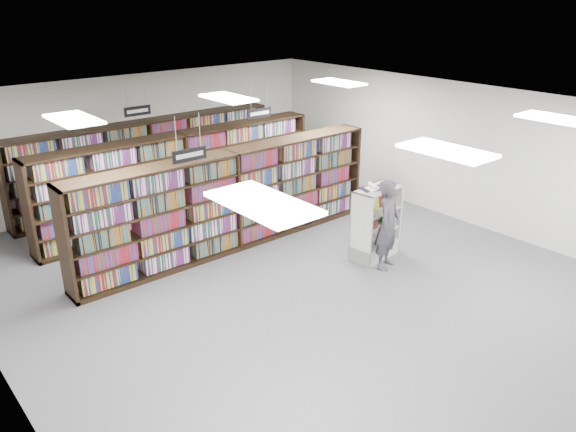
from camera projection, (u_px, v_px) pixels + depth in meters
floor at (295, 281)px, 10.57m from camera, size 12.00×12.00×0.00m
ceiling at (296, 112)px, 9.37m from camera, size 10.00×12.00×0.10m
wall_back at (142, 138)px, 14.24m from camera, size 10.00×0.10×3.20m
wall_right at (459, 153)px, 12.95m from camera, size 0.10×12.00×3.20m
bookshelf_row_near at (232, 200)px, 11.60m from camera, size 7.00×0.60×2.10m
bookshelf_row_mid at (183, 177)px, 13.02m from camera, size 7.00×0.60×2.10m
bookshelf_row_far at (149, 161)px, 14.23m from camera, size 7.00×0.60×2.10m
aisle_sign_left at (189, 154)px, 9.44m from camera, size 0.65×0.02×0.80m
aisle_sign_right at (259, 112)px, 12.65m from camera, size 0.65×0.02×0.80m
aisle_sign_center at (137, 110)px, 12.88m from camera, size 0.65×0.02×0.80m
troffer_front_left at (263, 203)px, 5.47m from camera, size 0.60×1.20×0.04m
troffer_front_center at (447, 151)px, 7.25m from camera, size 0.60×1.20×0.04m
troffer_front_right at (558, 119)px, 9.04m from camera, size 0.60×1.20×0.04m
troffer_back_left at (74, 119)px, 9.02m from camera, size 0.60×1.20×0.04m
troffer_back_center at (228, 98)px, 10.81m from camera, size 0.60×1.20×0.04m
troffer_back_right at (339, 83)px, 12.59m from camera, size 0.60×1.20×0.04m
endcap_display at (374, 234)px, 11.39m from camera, size 1.11×0.65×1.48m
open_book at (374, 187)px, 10.96m from camera, size 0.59×0.44×0.12m
shopper at (388, 225)px, 10.78m from camera, size 0.77×0.64×1.80m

